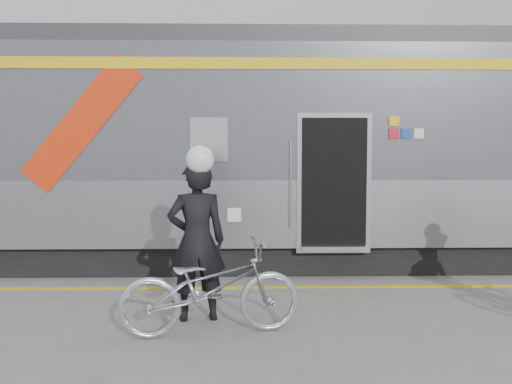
{
  "coord_description": "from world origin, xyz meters",
  "views": [
    {
      "loc": [
        -0.84,
        -5.94,
        2.08
      ],
      "look_at": [
        -0.66,
        1.6,
        1.5
      ],
      "focal_mm": 38.0,
      "sensor_mm": 36.0,
      "label": 1
    }
  ],
  "objects": [
    {
      "name": "bicycle_left",
      "position": [
        -1.21,
        0.06,
        0.54
      ],
      "size": [
        2.14,
        1.07,
        1.07
      ],
      "primitive_type": "imported",
      "rotation": [
        0.0,
        0.0,
        1.75
      ],
      "color": "#AAACB2",
      "rests_on": "ground"
    },
    {
      "name": "ground",
      "position": [
        0.0,
        0.0,
        0.0
      ],
      "size": [
        90.0,
        90.0,
        0.0
      ],
      "primitive_type": "plane",
      "color": "slate",
      "rests_on": "ground"
    },
    {
      "name": "helmet_man",
      "position": [
        -1.41,
        0.61,
        2.12
      ],
      "size": [
        0.34,
        0.34,
        0.34
      ],
      "primitive_type": "sphere",
      "color": "white",
      "rests_on": "man"
    },
    {
      "name": "man",
      "position": [
        -1.41,
        0.61,
        0.98
      ],
      "size": [
        0.78,
        0.59,
        1.95
      ],
      "primitive_type": "imported",
      "rotation": [
        0.0,
        0.0,
        3.32
      ],
      "color": "black",
      "rests_on": "ground"
    },
    {
      "name": "train",
      "position": [
        -1.58,
        4.19,
        2.05
      ],
      "size": [
        24.0,
        3.17,
        4.1
      ],
      "color": "black",
      "rests_on": "ground"
    },
    {
      "name": "safety_strip",
      "position": [
        0.0,
        2.15,
        0.0
      ],
      "size": [
        24.0,
        0.12,
        0.01
      ],
      "primitive_type": "cube",
      "color": "yellow",
      "rests_on": "ground"
    }
  ]
}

